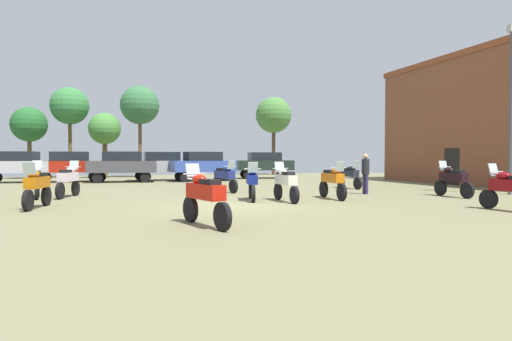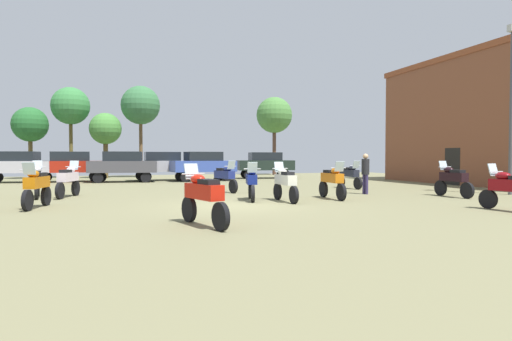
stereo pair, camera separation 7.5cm
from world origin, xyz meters
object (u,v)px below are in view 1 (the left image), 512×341
motorcycle_10 (37,180)px  car_5 (203,164)px  motorcycle_9 (37,186)px  tree_7 (274,116)px  motorcycle_13 (68,179)px  motorcycle_8 (512,188)px  motorcycle_6 (453,179)px  tree_4 (70,106)px  car_2 (264,163)px  motorcycle_5 (225,177)px  car_4 (123,164)px  brick_building (500,120)px  person_2 (365,170)px  lamp_post (511,101)px  car_3 (162,164)px  motorcycle_7 (286,182)px  motorcycle_1 (252,182)px  car_6 (70,164)px  tree_6 (105,129)px  motorcycle_4 (205,195)px  motorcycle_3 (349,175)px  tree_2 (29,125)px  tree_3 (140,106)px  motorcycle_2 (333,180)px  car_1 (17,164)px

motorcycle_10 → car_5: car_5 is taller
motorcycle_9 → tree_7: size_ratio=0.30×
motorcycle_13 → motorcycle_8: bearing=-17.6°
motorcycle_6 → motorcycle_13: (-15.07, 4.66, 0.01)m
motorcycle_8 → tree_4: size_ratio=0.31×
car_2 → motorcycle_5: bearing=158.5°
motorcycle_9 → car_4: bearing=-89.7°
brick_building → person_2: size_ratio=8.18×
lamp_post → car_3: bearing=129.4°
motorcycle_8 → motorcycle_7: bearing=131.9°
car_4 → lamp_post: (15.97, -14.94, 2.90)m
motorcycle_1 → car_6: car_6 is taller
car_3 → motorcycle_8: bearing=-159.5°
brick_building → motorcycle_13: (-23.67, -0.91, -3.15)m
motorcycle_9 → car_4: (2.79, 14.10, 0.44)m
car_5 → tree_6: bearing=39.5°
motorcycle_5 → lamp_post: (11.53, -5.19, 3.34)m
motorcycle_4 → motorcycle_9: bearing=114.5°
motorcycle_7 → tree_7: (7.86, 22.34, 4.75)m
car_2 → motorcycle_4: bearing=163.1°
motorcycle_13 → tree_7: bearing=65.7°
motorcycle_3 → tree_2: (-17.79, 15.96, 3.33)m
brick_building → motorcycle_5: bearing=-178.9°
motorcycle_1 → car_3: car_3 is taller
motorcycle_4 → tree_2: tree_2 is taller
motorcycle_6 → car_2: bearing=98.4°
motorcycle_13 → tree_3: bearing=94.0°
motorcycle_2 → car_4: car_4 is taller
motorcycle_6 → tree_2: 29.12m
car_6 → car_1: bearing=83.8°
tree_7 → lamp_post: 22.89m
car_3 → tree_6: (-3.88, 4.78, 2.63)m
motorcycle_8 → car_1: size_ratio=0.49×
motorcycle_10 → car_6: size_ratio=0.51×
car_4 → car_5: same height
motorcycle_2 → car_3: 16.33m
motorcycle_5 → motorcycle_10: size_ratio=1.00×
motorcycle_7 → tree_3: 21.74m
motorcycle_10 → car_6: (0.09, 11.57, 0.43)m
car_2 → tree_3: 11.01m
car_3 → tree_3: (-1.21, 4.88, 4.58)m
motorcycle_3 → car_3: 13.79m
motorcycle_2 → lamp_post: (8.28, -0.71, 3.34)m
motorcycle_7 → motorcycle_4: bearing=-131.1°
motorcycle_1 → lamp_post: 12.01m
motorcycle_9 → car_5: size_ratio=0.48×
tree_3 → tree_4: 5.33m
motorcycle_3 → tree_7: size_ratio=0.30×
car_5 → motorcycle_2: bearing=-176.2°
car_4 → tree_4: 9.17m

